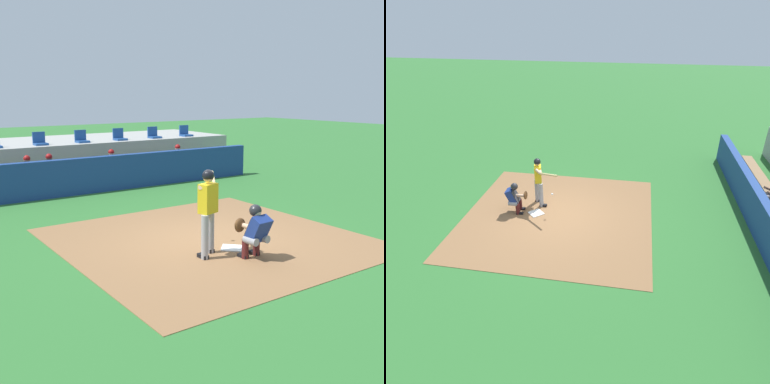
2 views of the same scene
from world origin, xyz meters
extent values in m
plane|color=#2D6B2D|center=(0.00, 0.00, 0.00)|extent=(80.00, 80.00, 0.00)
cube|color=olive|center=(0.00, 0.00, 0.01)|extent=(6.40, 6.40, 0.01)
cube|color=white|center=(0.00, -0.80, 0.02)|extent=(0.62, 0.62, 0.02)
cylinder|color=#99999E|center=(-0.87, -0.99, 0.46)|extent=(0.15, 0.15, 0.92)
cylinder|color=#99999E|center=(-0.53, -0.74, 0.46)|extent=(0.15, 0.15, 0.92)
cube|color=gold|center=(-0.70, -0.87, 1.22)|extent=(0.43, 0.34, 0.60)
sphere|color=tan|center=(-0.70, -0.87, 1.65)|extent=(0.21, 0.21, 0.21)
sphere|color=black|center=(-0.70, -0.87, 1.68)|extent=(0.24, 0.24, 0.24)
cylinder|color=tan|center=(-0.64, -0.78, 1.43)|extent=(0.56, 0.29, 0.18)
cylinder|color=tan|center=(-0.44, -0.77, 1.43)|extent=(0.22, 0.27, 0.17)
cylinder|color=tan|center=(-0.16, -0.33, 1.48)|extent=(0.52, 0.74, 0.24)
cube|color=black|center=(-0.87, -0.93, 0.04)|extent=(0.13, 0.26, 0.09)
cube|color=black|center=(-0.54, -0.68, 0.04)|extent=(0.13, 0.26, 0.09)
cylinder|color=gray|center=(-0.17, -1.58, 0.42)|extent=(0.18, 0.33, 0.16)
cylinder|color=#4C1919|center=(-0.18, -1.43, 0.21)|extent=(0.14, 0.14, 0.42)
cube|color=black|center=(-0.18, -1.37, 0.04)|extent=(0.12, 0.25, 0.08)
cylinder|color=gray|center=(0.15, -1.56, 0.42)|extent=(0.18, 0.33, 0.16)
cylinder|color=#4C1919|center=(0.14, -1.41, 0.21)|extent=(0.14, 0.14, 0.42)
cube|color=black|center=(0.14, -1.35, 0.04)|extent=(0.12, 0.25, 0.08)
cube|color=navy|center=(-0.01, -1.62, 0.64)|extent=(0.42, 0.46, 0.57)
cube|color=#2D2D33|center=(-0.01, -1.50, 0.64)|extent=(0.39, 0.27, 0.45)
sphere|color=tan|center=(-0.01, -1.54, 0.98)|extent=(0.21, 0.21, 0.21)
sphere|color=#232328|center=(-0.01, -1.52, 1.00)|extent=(0.25, 0.25, 0.25)
cylinder|color=tan|center=(-0.06, -1.40, 0.64)|extent=(0.13, 0.46, 0.10)
ellipsoid|color=brown|center=(-0.11, -1.18, 0.64)|extent=(0.29, 0.14, 0.30)
sphere|color=white|center=(-0.09, -0.21, 0.79)|extent=(0.07, 0.07, 0.07)
cube|color=navy|center=(0.00, 6.50, 0.60)|extent=(13.00, 0.30, 1.20)
cylinder|color=#939399|center=(-2.00, 7.25, 0.49)|extent=(0.15, 0.40, 0.15)
cylinder|color=#939399|center=(-2.00, 7.05, 0.23)|extent=(0.13, 0.13, 0.45)
cube|color=maroon|center=(-2.00, 7.00, 0.04)|extent=(0.11, 0.24, 0.08)
cylinder|color=#939399|center=(-1.74, 7.25, 0.49)|extent=(0.15, 0.40, 0.15)
cylinder|color=#939399|center=(-1.74, 7.05, 0.23)|extent=(0.13, 0.13, 0.45)
cube|color=maroon|center=(-1.74, 7.00, 0.04)|extent=(0.11, 0.24, 0.08)
cylinder|color=#996B4C|center=(-2.07, 7.33, 0.65)|extent=(0.09, 0.41, 0.22)
cylinder|color=#939399|center=(-1.27, 7.05, 0.23)|extent=(0.13, 0.13, 0.45)
cube|color=maroon|center=(-1.27, 7.00, 0.04)|extent=(0.11, 0.24, 0.08)
cylinder|color=#939399|center=(-1.01, 7.05, 0.23)|extent=(0.13, 0.13, 0.45)
cube|color=maroon|center=(-1.01, 7.00, 0.04)|extent=(0.11, 0.24, 0.08)
camera|label=1|loc=(-6.33, -8.38, 3.30)|focal=44.86mm
camera|label=2|loc=(10.03, 2.48, 6.36)|focal=32.42mm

